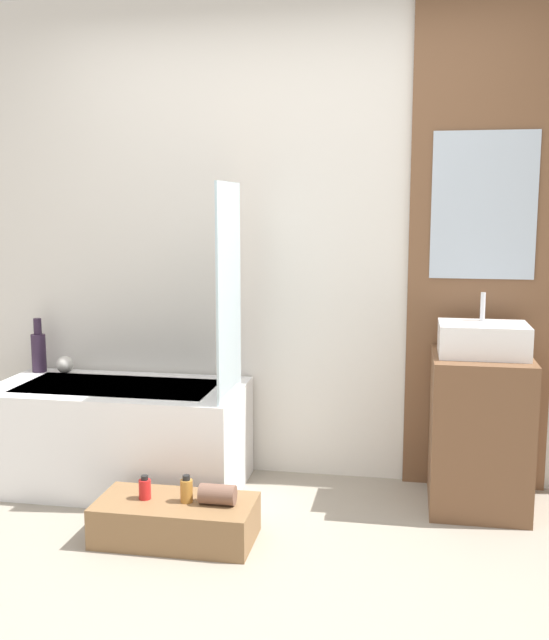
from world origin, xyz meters
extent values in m
plane|color=gray|center=(0.00, 0.00, 0.00)|extent=(12.00, 12.00, 0.00)
cube|color=silver|center=(0.00, 1.58, 1.30)|extent=(4.20, 0.06, 2.60)
cube|color=brown|center=(1.04, 1.53, 1.30)|extent=(0.74, 0.03, 2.60)
cube|color=#ADBCCC|center=(1.04, 1.51, 1.49)|extent=(0.52, 0.01, 0.74)
cube|color=white|center=(-0.83, 1.20, 0.27)|extent=(1.32, 0.67, 0.55)
cube|color=silver|center=(-0.83, 1.20, 0.54)|extent=(1.03, 0.47, 0.01)
cube|color=silver|center=(-0.20, 1.11, 1.07)|extent=(0.01, 0.46, 1.05)
cube|color=olive|center=(-0.33, 0.61, 0.09)|extent=(0.71, 0.36, 0.18)
cube|color=brown|center=(1.04, 1.25, 0.38)|extent=(0.47, 0.52, 0.77)
cube|color=white|center=(1.04, 1.25, 0.85)|extent=(0.42, 0.31, 0.16)
cylinder|color=silver|center=(1.04, 1.34, 1.00)|extent=(0.02, 0.02, 0.14)
cylinder|color=#2D1E33|center=(-1.40, 1.44, 0.65)|extent=(0.08, 0.08, 0.22)
cylinder|color=#2D1E33|center=(-1.40, 1.44, 0.81)|extent=(0.04, 0.04, 0.09)
sphere|color=silver|center=(-1.23, 1.43, 0.60)|extent=(0.10, 0.10, 0.10)
cylinder|color=red|center=(-0.47, 0.61, 0.23)|extent=(0.05, 0.05, 0.09)
cylinder|color=black|center=(-0.47, 0.61, 0.28)|extent=(0.03, 0.03, 0.02)
cylinder|color=#B2752D|center=(-0.27, 0.61, 0.23)|extent=(0.06, 0.06, 0.10)
cylinder|color=black|center=(-0.27, 0.61, 0.29)|extent=(0.03, 0.03, 0.02)
cylinder|color=brown|center=(-0.13, 0.61, 0.23)|extent=(0.16, 0.09, 0.09)
camera|label=1|loc=(0.68, -2.44, 1.49)|focal=42.00mm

